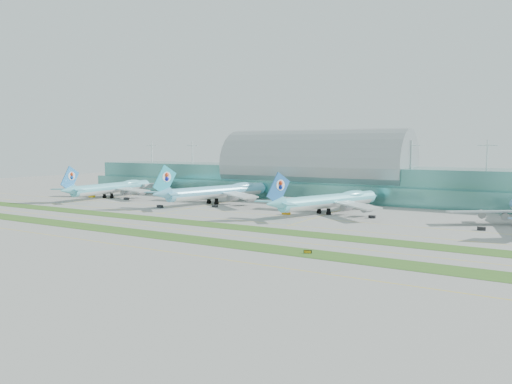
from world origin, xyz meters
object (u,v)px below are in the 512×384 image
Objects in this scene: terminal at (315,175)px; airliner_b at (219,191)px; airliner_a at (113,187)px; airliner_c at (330,200)px; taxiway_sign_east at (308,252)px.

terminal reaches higher than airliner_b.
airliner_a is 77.15m from airliner_b.
terminal is 4.12× the size of airliner_b.
airliner_a is 147.56m from airliner_c.
terminal is at bearing 96.54° from taxiway_sign_east.
airliner_a is at bearing -160.06° from airliner_b.
airliner_c reaches higher than taxiway_sign_east.
airliner_c is at bearing -60.50° from terminal.
taxiway_sign_east is at bearing -29.57° from airliner_b.
airliner_c is (147.56, 0.56, -0.03)m from airliner_a.
airliner_b is (76.76, 7.78, 0.53)m from airliner_a.
airliner_c is (38.74, -68.48, -7.68)m from terminal.
airliner_a is at bearing -147.61° from terminal.
terminal reaches higher than airliner_c.
taxiway_sign_east is at bearing -66.56° from terminal.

